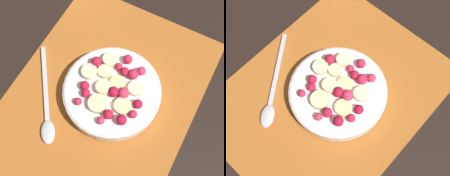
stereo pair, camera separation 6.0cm
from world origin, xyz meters
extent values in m
plane|color=black|center=(0.00, 0.00, 0.00)|extent=(3.00, 3.00, 0.00)
cube|color=#B26023|center=(0.00, 0.00, 0.00)|extent=(0.46, 0.36, 0.01)
cylinder|color=white|center=(-0.01, 0.02, 0.02)|extent=(0.19, 0.19, 0.02)
torus|color=white|center=(-0.01, 0.02, 0.03)|extent=(0.19, 0.19, 0.01)
cylinder|color=white|center=(-0.01, 0.02, 0.03)|extent=(0.18, 0.18, 0.00)
cylinder|color=beige|center=(0.02, 0.05, 0.04)|extent=(0.05, 0.05, 0.01)
cylinder|color=beige|center=(-0.02, 0.02, 0.04)|extent=(0.04, 0.04, 0.01)
cylinder|color=#F4EAB7|center=(-0.02, -0.04, 0.04)|extent=(0.03, 0.03, 0.01)
cylinder|color=beige|center=(-0.03, -0.02, 0.04)|extent=(0.04, 0.04, 0.01)
cylinder|color=beige|center=(0.03, 0.01, 0.04)|extent=(0.04, 0.04, 0.01)
cylinder|color=#F4EAB7|center=(-0.03, 0.06, 0.04)|extent=(0.03, 0.03, 0.01)
cylinder|color=beige|center=(0.00, 0.00, 0.04)|extent=(0.04, 0.04, 0.01)
cylinder|color=#F4EAB7|center=(-0.06, -0.02, 0.04)|extent=(0.04, 0.04, 0.01)
sphere|color=red|center=(0.04, 0.03, 0.04)|extent=(0.02, 0.02, 0.02)
sphere|color=red|center=(-0.04, -0.04, 0.04)|extent=(0.02, 0.02, 0.02)
sphere|color=red|center=(0.01, -0.03, 0.04)|extent=(0.02, 0.02, 0.02)
sphere|color=#D12347|center=(-0.05, 0.04, 0.04)|extent=(0.02, 0.02, 0.02)
sphere|color=#B21433|center=(0.00, 0.02, 0.04)|extent=(0.02, 0.02, 0.02)
sphere|color=#DB3356|center=(0.06, 0.03, 0.04)|extent=(0.01, 0.01, 0.01)
sphere|color=#D12347|center=(0.02, 0.07, 0.04)|extent=(0.02, 0.02, 0.02)
sphere|color=#DB3356|center=(-0.01, 0.04, 0.04)|extent=(0.02, 0.02, 0.02)
sphere|color=#B21433|center=(0.04, 0.06, 0.04)|extent=(0.02, 0.02, 0.02)
sphere|color=red|center=(-0.05, 0.02, 0.04)|extent=(0.02, 0.02, 0.02)
sphere|color=#DB3356|center=(-0.07, 0.05, 0.04)|extent=(0.02, 0.02, 0.02)
sphere|color=#D12347|center=(0.05, -0.03, 0.04)|extent=(0.01, 0.01, 0.01)
sphere|color=red|center=(0.03, -0.02, 0.04)|extent=(0.02, 0.02, 0.02)
sphere|color=#D12347|center=(-0.08, 0.01, 0.04)|extent=(0.02, 0.02, 0.02)
sphere|color=#B21433|center=(0.00, 0.07, 0.04)|extent=(0.02, 0.02, 0.02)
sphere|color=#D12347|center=(-0.05, 0.01, 0.04)|extent=(0.02, 0.02, 0.02)
cube|color=silver|center=(0.03, -0.12, 0.01)|extent=(0.14, 0.11, 0.00)
ellipsoid|color=silver|center=(0.12, -0.06, 0.01)|extent=(0.05, 0.05, 0.01)
camera|label=1|loc=(0.21, 0.13, 0.59)|focal=50.00mm
camera|label=2|loc=(0.17, 0.18, 0.59)|focal=50.00mm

